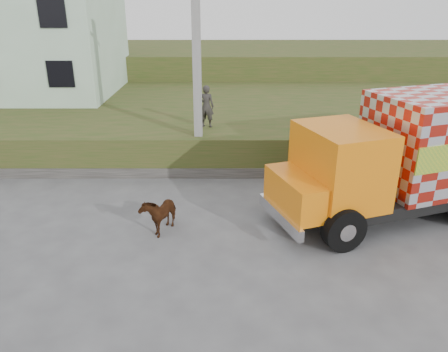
{
  "coord_description": "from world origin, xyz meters",
  "views": [
    {
      "loc": [
        -0.06,
        -11.23,
        6.3
      ],
      "look_at": [
        -0.04,
        1.03,
        1.3
      ],
      "focal_mm": 35.0,
      "sensor_mm": 36.0,
      "label": 1
    }
  ],
  "objects_px": {
    "utility_pole": "(197,66)",
    "pedestrian": "(206,106)",
    "cargo_truck": "(421,154)",
    "cow": "(160,212)"
  },
  "relations": [
    {
      "from": "pedestrian",
      "to": "cow",
      "type": "bearing_deg",
      "value": 92.13
    },
    {
      "from": "utility_pole",
      "to": "pedestrian",
      "type": "distance_m",
      "value": 2.15
    },
    {
      "from": "cow",
      "to": "utility_pole",
      "type": "bearing_deg",
      "value": 100.4
    },
    {
      "from": "cargo_truck",
      "to": "pedestrian",
      "type": "xyz_separation_m",
      "value": [
        -6.66,
        4.58,
        0.41
      ]
    },
    {
      "from": "cargo_truck",
      "to": "pedestrian",
      "type": "height_order",
      "value": "cargo_truck"
    },
    {
      "from": "utility_pole",
      "to": "pedestrian",
      "type": "height_order",
      "value": "utility_pole"
    },
    {
      "from": "cargo_truck",
      "to": "cow",
      "type": "xyz_separation_m",
      "value": [
        -7.83,
        -1.21,
        -1.36
      ]
    },
    {
      "from": "cargo_truck",
      "to": "cow",
      "type": "bearing_deg",
      "value": 169.71
    },
    {
      "from": "cargo_truck",
      "to": "pedestrian",
      "type": "relative_size",
      "value": 5.24
    },
    {
      "from": "utility_pole",
      "to": "cargo_truck",
      "type": "bearing_deg",
      "value": -25.82
    }
  ]
}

